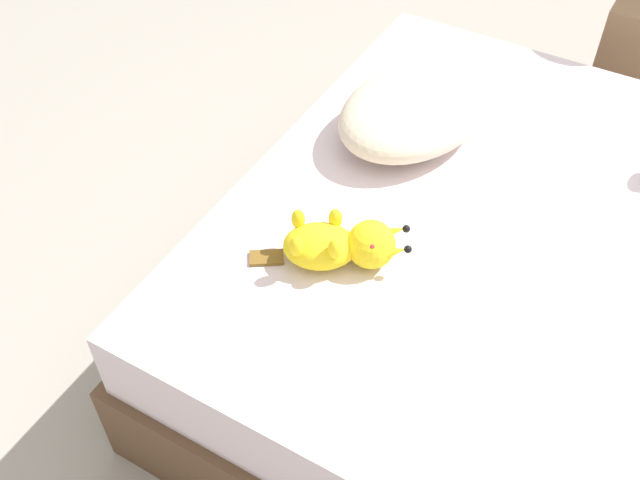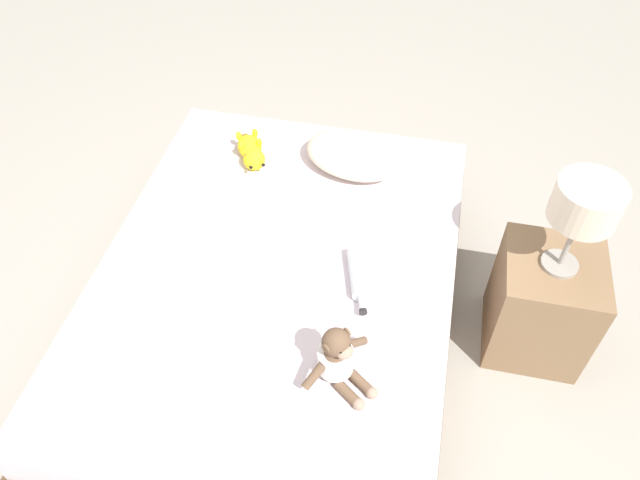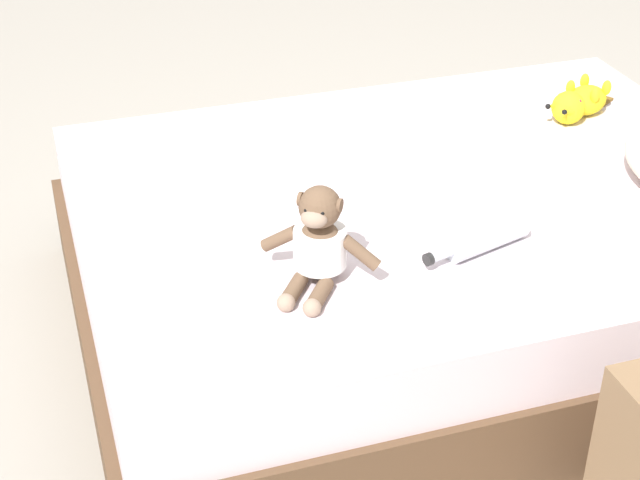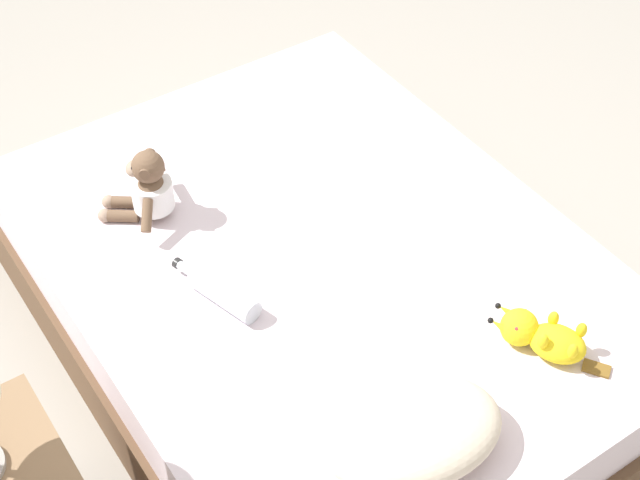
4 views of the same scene
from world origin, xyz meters
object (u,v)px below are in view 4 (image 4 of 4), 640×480
at_px(pillow, 412,431).
at_px(plush_yellow_creature, 541,336).
at_px(plush_monkey, 148,190).
at_px(bed, 320,303).
at_px(glass_bottle, 222,293).

distance_m(pillow, plush_yellow_creature, 0.47).
xyz_separation_m(pillow, plush_monkey, (0.14, -1.07, 0.03)).
distance_m(plush_monkey, plush_yellow_creature, 1.18).
xyz_separation_m(pillow, plush_yellow_creature, (-0.46, -0.05, -0.02)).
bearing_deg(bed, glass_bottle, 0.78).
xyz_separation_m(plush_monkey, plush_yellow_creature, (-0.60, 1.02, -0.05)).
distance_m(bed, pillow, 0.74).
relative_size(plush_monkey, plush_yellow_creature, 0.82).
bearing_deg(plush_yellow_creature, plush_monkey, -59.49).
relative_size(bed, plush_yellow_creature, 6.10).
bearing_deg(plush_yellow_creature, bed, -65.54).
distance_m(bed, plush_yellow_creature, 0.72).
height_order(pillow, glass_bottle, pillow).
bearing_deg(pillow, plush_monkey, -82.64).
distance_m(pillow, plush_monkey, 1.08).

